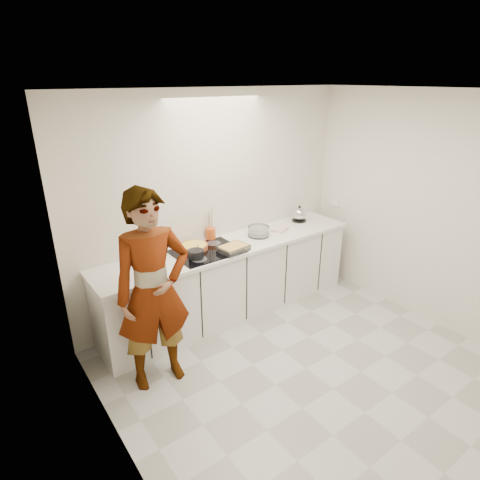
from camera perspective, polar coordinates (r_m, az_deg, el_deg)
floor at (r=4.25m, az=9.37°, el=-17.55°), size 3.60×3.20×0.00m
ceiling at (r=3.29m, az=12.34°, el=20.04°), size 3.60×3.20×0.00m
wall_back at (r=4.73m, az=-3.46°, el=4.98°), size 3.60×0.00×2.60m
wall_left at (r=2.69m, az=-17.45°, el=-10.26°), size 0.00×3.20×2.60m
wall_right at (r=4.98m, az=24.98°, el=3.76°), size 0.02×3.20×2.60m
base_cabinets at (r=4.82m, az=-1.14°, el=-5.82°), size 3.20×0.58×0.87m
countertop at (r=4.62m, az=-1.18°, el=-0.83°), size 3.24×0.64×0.04m
hob at (r=4.42m, az=-4.75°, el=-1.63°), size 0.72×0.54×0.01m
tart_dish at (r=4.48m, az=-6.56°, el=-0.90°), size 0.33×0.33×0.05m
saucepan at (r=4.24m, az=-6.28°, el=-2.00°), size 0.21×0.21×0.16m
baking_dish at (r=4.39m, az=-0.94°, el=-1.14°), size 0.34×0.26×0.06m
mixing_bowl at (r=4.84m, az=2.66°, el=1.20°), size 0.34×0.34×0.12m
tea_towel at (r=5.04m, az=5.68°, el=1.52°), size 0.25×0.22×0.03m
kettle at (r=5.38m, az=8.42°, el=3.59°), size 0.21×0.21×0.22m
utensil_crock at (r=4.73m, az=-4.17°, el=0.87°), size 0.13×0.13×0.14m
cook at (r=3.64m, az=-12.23°, el=-7.17°), size 0.73×0.52×1.88m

